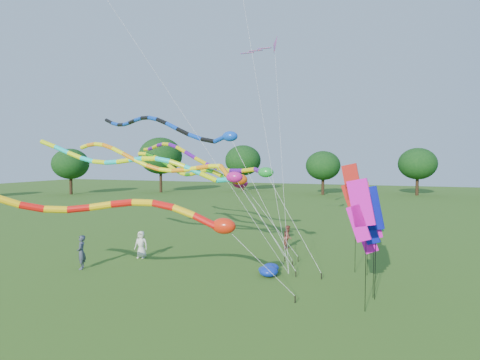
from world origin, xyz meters
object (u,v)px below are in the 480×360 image
(blue_nylon_heap, at_px, (264,270))
(person_a, at_px, (141,244))
(person_c, at_px, (288,237))
(tube_kite_orange, at_px, (171,164))
(tube_kite_red, at_px, (110,208))
(person_b, at_px, (81,252))

(blue_nylon_heap, xyz_separation_m, person_a, (-7.84, 0.72, 0.61))
(person_a, height_order, person_c, person_a)
(tube_kite_orange, relative_size, person_c, 9.55)
(person_c, bearing_deg, blue_nylon_heap, -174.09)
(blue_nylon_heap, bearing_deg, tube_kite_orange, 169.05)
(tube_kite_red, distance_m, person_b, 6.78)
(person_a, xyz_separation_m, person_b, (-1.65, -3.14, 0.10))
(person_a, relative_size, person_b, 0.89)
(blue_nylon_heap, distance_m, person_c, 6.09)
(tube_kite_orange, xyz_separation_m, blue_nylon_heap, (6.04, -1.17, -5.40))
(person_b, relative_size, person_c, 1.17)
(tube_kite_orange, relative_size, blue_nylon_heap, 11.01)
(tube_kite_red, bearing_deg, person_c, 49.19)
(blue_nylon_heap, distance_m, person_a, 7.90)
(blue_nylon_heap, height_order, person_c, person_c)
(tube_kite_red, relative_size, tube_kite_orange, 0.95)
(tube_kite_red, distance_m, person_c, 13.41)
(blue_nylon_heap, height_order, person_b, person_b)
(blue_nylon_heap, bearing_deg, tube_kite_red, -127.44)
(person_c, bearing_deg, tube_kite_red, 164.00)
(tube_kite_red, distance_m, person_a, 8.17)
(person_a, bearing_deg, person_b, -126.04)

